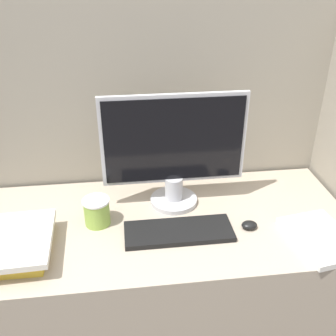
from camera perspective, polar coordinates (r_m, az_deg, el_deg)
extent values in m
cube|color=gray|center=(1.80, -2.39, -0.83)|extent=(1.87, 0.04, 1.53)
cube|color=tan|center=(1.76, -1.03, -17.72)|extent=(1.47, 0.65, 0.76)
cylinder|color=#B7B7BC|center=(1.60, 0.83, -4.68)|extent=(0.19, 0.19, 0.02)
cylinder|color=#B7B7BC|center=(1.57, 0.84, -2.95)|extent=(0.07, 0.07, 0.09)
cube|color=#B7B7BC|center=(1.47, 0.87, 4.15)|extent=(0.55, 0.02, 0.36)
cube|color=black|center=(1.47, 0.92, 3.99)|extent=(0.52, 0.01, 0.33)
cube|color=black|center=(1.44, 1.55, -9.20)|extent=(0.39, 0.15, 0.02)
ellipsoid|color=black|center=(1.49, 11.72, -8.12)|extent=(0.06, 0.05, 0.03)
cylinder|color=#8CB247|center=(1.49, -10.27, -6.39)|extent=(0.09, 0.09, 0.10)
cylinder|color=white|center=(1.46, -10.45, -4.70)|extent=(0.10, 0.10, 0.01)
cube|color=gold|center=(1.46, -20.75, -10.73)|extent=(0.20, 0.27, 0.03)
cube|color=olive|center=(1.43, -21.08, -10.39)|extent=(0.20, 0.23, 0.02)
cube|color=silver|center=(1.41, -20.41, -9.67)|extent=(0.20, 0.30, 0.02)
cube|color=white|center=(1.51, 21.32, -9.44)|extent=(0.24, 0.30, 0.02)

